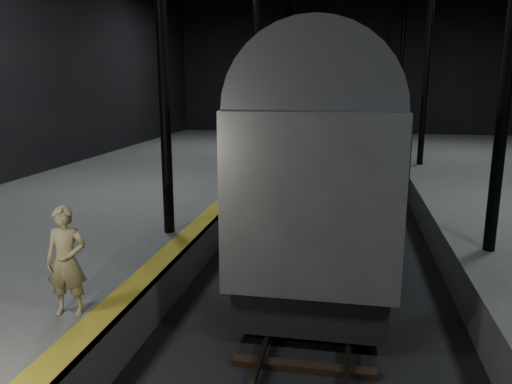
# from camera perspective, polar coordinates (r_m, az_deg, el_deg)

# --- Properties ---
(ground) EXTENTS (44.00, 44.00, 0.00)m
(ground) POSITION_cam_1_polar(r_m,az_deg,el_deg) (16.24, 8.08, -4.51)
(ground) COLOR black
(ground) RESTS_ON ground
(platform_left) EXTENTS (9.00, 43.80, 1.00)m
(platform_left) POSITION_cam_1_polar(r_m,az_deg,el_deg) (18.02, -16.43, -1.54)
(platform_left) COLOR #51514F
(platform_left) RESTS_ON ground
(tactile_strip) EXTENTS (0.50, 43.80, 0.01)m
(tactile_strip) POSITION_cam_1_polar(r_m,az_deg,el_deg) (16.42, -3.20, -0.57)
(tactile_strip) COLOR olive
(tactile_strip) RESTS_ON platform_left
(track) EXTENTS (2.40, 43.00, 0.24)m
(track) POSITION_cam_1_polar(r_m,az_deg,el_deg) (16.22, 8.09, -4.28)
(track) COLOR #3F3328
(track) RESTS_ON ground
(train) EXTENTS (3.15, 21.06, 5.63)m
(train) POSITION_cam_1_polar(r_m,az_deg,el_deg) (18.48, 8.82, 7.48)
(train) COLOR #95989D
(train) RESTS_ON ground
(woman) EXTENTS (0.72, 0.53, 1.82)m
(woman) POSITION_cam_1_polar(r_m,az_deg,el_deg) (8.65, -20.85, -7.41)
(woman) COLOR #9C8E5F
(woman) RESTS_ON platform_left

